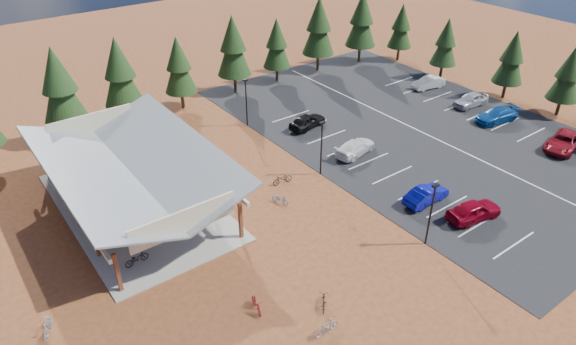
{
  "coord_description": "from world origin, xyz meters",
  "views": [
    {
      "loc": [
        -20.41,
        -27.4,
        24.12
      ],
      "look_at": [
        1.1,
        1.58,
        1.79
      ],
      "focal_mm": 32.0,
      "sensor_mm": 36.0,
      "label": 1
    }
  ],
  "objects": [
    {
      "name": "bike_pavilion",
      "position": [
        -10.0,
        7.0,
        3.82
      ],
      "size": [
        11.65,
        19.4,
        4.97
      ],
      "color": "#532C17",
      "rests_on": "concrete_pad"
    },
    {
      "name": "lamp_post_1",
      "position": [
        5.0,
        2.0,
        2.98
      ],
      "size": [
        0.5,
        0.25,
        5.14
      ],
      "color": "black",
      "rests_on": "ground"
    },
    {
      "name": "car_4",
      "position": [
        9.73,
        9.85,
        0.77
      ],
      "size": [
        4.52,
        2.41,
        1.46
      ],
      "primitive_type": "imported",
      "rotation": [
        0.0,
        0.0,
        1.73
      ],
      "color": "black",
      "rests_on": "asphalt_lot"
    },
    {
      "name": "car_0",
      "position": [
        10.28,
        -10.17,
        0.82
      ],
      "size": [
        4.82,
        2.62,
        1.56
      ],
      "primitive_type": "imported",
      "rotation": [
        0.0,
        0.0,
        1.39
      ],
      "color": "maroon",
      "rests_on": "asphalt_lot"
    },
    {
      "name": "bike_4",
      "position": [
        -6.61,
        2.27,
        0.5
      ],
      "size": [
        1.58,
        0.74,
        0.8
      ],
      "primitive_type": "imported",
      "rotation": [
        0.0,
        0.0,
        1.43
      ],
      "color": "black",
      "rests_on": "concrete_pad"
    },
    {
      "name": "bike_14",
      "position": [
        -0.51,
        0.49,
        0.41
      ],
      "size": [
        1.07,
        1.64,
        0.81
      ],
      "primitive_type": "imported",
      "rotation": [
        0.0,
        0.0,
        0.37
      ],
      "color": "#1D4B9A",
      "rests_on": "ground"
    },
    {
      "name": "trash_bin_0",
      "position": [
        -2.74,
        4.39,
        0.45
      ],
      "size": [
        0.6,
        0.6,
        0.9
      ],
      "primitive_type": "cylinder",
      "color": "#3D2116",
      "rests_on": "ground"
    },
    {
      "name": "car_9",
      "position": [
        28.1,
        9.43,
        0.73
      ],
      "size": [
        4.4,
        2.21,
        1.38
      ],
      "primitive_type": "imported",
      "rotation": [
        0.0,
        0.0,
        -1.75
      ],
      "color": "silver",
      "rests_on": "asphalt_lot"
    },
    {
      "name": "bike_3",
      "position": [
        -10.77,
        11.28,
        0.59
      ],
      "size": [
        1.65,
        0.5,
        0.99
      ],
      "primitive_type": "imported",
      "rotation": [
        0.0,
        0.0,
        1.59
      ],
      "color": "maroon",
      "rests_on": "concrete_pad"
    },
    {
      "name": "pine_8",
      "position": [
        27.94,
        21.42,
        5.78
      ],
      "size": [
        4.06,
        4.06,
        9.47
      ],
      "color": "#382314",
      "rests_on": "ground"
    },
    {
      "name": "bike_5",
      "position": [
        -8.21,
        3.09,
        0.6
      ],
      "size": [
        1.71,
        0.66,
        1.0
      ],
      "primitive_type": "imported",
      "rotation": [
        0.0,
        0.0,
        1.46
      ],
      "color": "gray",
      "rests_on": "concrete_pad"
    },
    {
      "name": "pine_6",
      "position": [
        14.77,
        22.3,
        4.82
      ],
      "size": [
        3.39,
        3.39,
        7.89
      ],
      "color": "#382314",
      "rests_on": "ground"
    },
    {
      "name": "bike_13",
      "position": [
        -6.16,
        -12.04,
        0.53
      ],
      "size": [
        1.77,
        0.52,
        1.06
      ],
      "primitive_type": "imported",
      "rotation": [
        0.0,
        0.0,
        4.73
      ],
      "color": "gray",
      "rests_on": "ground"
    },
    {
      "name": "bike_6",
      "position": [
        -9.22,
        7.07,
        0.59
      ],
      "size": [
        1.97,
        1.05,
        0.98
      ],
      "primitive_type": "imported",
      "rotation": [
        0.0,
        0.0,
        1.35
      ],
      "color": "#26369A",
      "rests_on": "concrete_pad"
    },
    {
      "name": "bike_15",
      "position": [
        -4.81,
        4.65,
        0.53
      ],
      "size": [
        1.75,
        1.4,
        1.06
      ],
      "primitive_type": "imported",
      "rotation": [
        0.0,
        0.0,
        2.16
      ],
      "color": "maroon",
      "rests_on": "ground"
    },
    {
      "name": "bike_12",
      "position": [
        -4.94,
        -10.28,
        0.4
      ],
      "size": [
        1.38,
        1.51,
        0.8
      ],
      "primitive_type": "imported",
      "rotation": [
        0.0,
        0.0,
        2.44
      ],
      "color": "black",
      "rests_on": "ground"
    },
    {
      "name": "bike_11",
      "position": [
        -8.47,
        -8.02,
        0.49
      ],
      "size": [
        0.8,
        1.69,
        0.98
      ],
      "primitive_type": "imported",
      "rotation": [
        0.0,
        0.0,
        -0.22
      ],
      "color": "maroon",
      "rests_on": "ground"
    },
    {
      "name": "pine_7",
      "position": [
        21.26,
        22.21,
        5.84
      ],
      "size": [
        4.1,
        4.1,
        9.56
      ],
      "color": "#382314",
      "rests_on": "ground"
    },
    {
      "name": "bike_9",
      "position": [
        -19.35,
        -2.24,
        0.53
      ],
      "size": [
        1.19,
        1.82,
        1.07
      ],
      "primitive_type": "imported",
      "rotation": [
        0.0,
        0.0,
        2.71
      ],
      "color": "gray",
      "rests_on": "ground"
    },
    {
      "name": "car_6",
      "position": [
        26.67,
        -8.4,
        0.79
      ],
      "size": [
        5.75,
        3.4,
        1.5
      ],
      "primitive_type": "imported",
      "rotation": [
        0.0,
        0.0,
        -1.39
      ],
      "color": "maroon",
      "rests_on": "asphalt_lot"
    },
    {
      "name": "lamp_post_0",
      "position": [
        5.0,
        -10.0,
        2.98
      ],
      "size": [
        0.5,
        0.25,
        5.14
      ],
      "color": "black",
      "rests_on": "ground"
    },
    {
      "name": "bike_0",
      "position": [
        -12.78,
        0.37,
        0.56
      ],
      "size": [
        1.78,
        0.75,
        0.91
      ],
      "primitive_type": "imported",
      "rotation": [
        0.0,
        0.0,
        1.66
      ],
      "color": "black",
      "rests_on": "concrete_pad"
    },
    {
      "name": "ground",
      "position": [
        0.0,
        0.0,
        0.0
      ],
      "size": [
        140.0,
        140.0,
        0.0
      ],
      "primitive_type": "plane",
      "color": "brown",
      "rests_on": "ground"
    },
    {
      "name": "car_3",
      "position": [
        9.93,
        2.8,
        0.73
      ],
      "size": [
        5.04,
        2.82,
        1.38
      ],
      "primitive_type": "imported",
      "rotation": [
        0.0,
        0.0,
        1.76
      ],
      "color": "white",
      "rests_on": "asphalt_lot"
    },
    {
      "name": "asphalt_lot",
      "position": [
        18.5,
        3.0,
        0.02
      ],
      "size": [
        27.0,
        44.0,
        0.04
      ],
      "primitive_type": "cube",
      "color": "black",
      "rests_on": "ground"
    },
    {
      "name": "pine_10",
      "position": [
        33.58,
        -3.93,
        4.69
      ],
      "size": [
        3.3,
        3.3,
        7.68
      ],
      "color": "#382314",
      "rests_on": "ground"
    },
    {
      "name": "pine_11",
      "position": [
        33.04,
        2.36,
        4.82
      ],
      "size": [
        3.39,
        3.39,
        7.9
      ],
      "color": "#382314",
      "rests_on": "ground"
    },
    {
      "name": "pine_12",
      "position": [
        32.18,
        10.85,
        4.63
      ],
      "size": [
        3.26,
        3.26,
        7.59
      ],
      "color": "#382314",
      "rests_on": "ground"
    },
    {
      "name": "pine_3",
      "position": [
        -4.83,
        21.85,
        5.69
      ],
      "size": [
        4.0,
        4.0,
        9.31
      ],
      "color": "#382314",
      "rests_on": "ground"
    },
    {
      "name": "bike_7",
      "position": [
        -7.84,
        11.32,
        0.65
      ],
      "size": [
        1.89,
        0.98,
        1.09
      ],
      "primitive_type": "imported",
      "rotation": [
        0.0,
        0.0,
        1.84
      ],
      "color": "#983721",
      "rests_on": "concrete_pad"
    },
    {
      "name": "bike_1",
      "position": [
        -11.46,
        5.82,
        0.61
      ],
      "size": [
        1.75,
        0.8,
        1.01
      ],
      "primitive_type": "imported",
      "rotation": [
        0.0,
        0.0,
        1.77
      ],
      "color": "gray",
      "rests_on": "concrete_pad"
    },
    {
      "name": "car_1",
      "position": [
        9.06,
        -6.49,
        0.73
      ],
      "size": [
        4.22,
        1.52,
        1.39
      ],
      "primitive_type": "imported",
      "rotation": [
        0.0,
        0.0,
        1.58
      ],
      "color": "#0A0E8F",
      "rests_on": "asphalt_lot"
    },
    {
      "name": "trash_bin_1",
      "position": [
        -4.27,
        3.94,
        0.45
      ],
      "size": [
        0.6,
        0.6,
        0.9
      ],
      "primitive_type": "cylinder",
      "color": "#3D2116",
      "rests_on": "ground"
    },
    {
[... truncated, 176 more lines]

